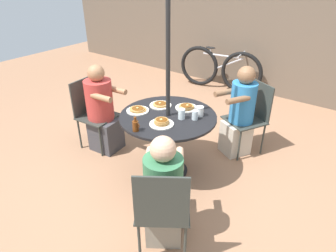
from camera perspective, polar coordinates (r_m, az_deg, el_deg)
ground_plane at (r=3.64m, az=-0.00°, el=-8.40°), size 12.00×12.00×0.00m
back_fence at (r=5.77m, az=19.02°, el=15.12°), size 10.00×0.06×1.96m
patio_table at (r=3.31m, az=-0.00°, el=0.09°), size 1.06×1.06×0.74m
umbrella_pole at (r=3.08m, az=-0.00°, el=9.37°), size 0.05×0.05×2.36m
patio_chair_north at (r=4.01m, az=-14.28°, el=3.03°), size 0.47×0.47×0.91m
diner_north at (r=3.90m, az=-12.44°, el=2.54°), size 0.51×0.37×1.14m
patio_chair_east at (r=2.43m, az=-1.06°, el=-15.24°), size 0.60×0.60×0.91m
diner_east at (r=2.58m, az=-0.84°, el=-12.94°), size 0.51×0.54×1.07m
patio_chair_south at (r=3.93m, az=15.50°, el=2.30°), size 0.59×0.59×0.91m
diner_south at (r=3.82m, az=13.51°, el=2.16°), size 0.48×0.54×1.16m
pancake_plate_a at (r=3.40m, az=3.54°, el=3.59°), size 0.25×0.25×0.05m
pancake_plate_b at (r=3.46m, az=-1.43°, el=4.08°), size 0.25×0.25×0.04m
pancake_plate_c at (r=3.05m, az=-1.24°, el=0.66°), size 0.25×0.25×0.07m
pancake_plate_d at (r=3.35m, az=-5.78°, el=3.07°), size 0.25×0.25×0.05m
syrup_bottle at (r=2.94m, az=-6.19°, el=0.08°), size 0.08×0.06×0.15m
coffee_cup at (r=3.23m, az=6.09°, el=2.81°), size 0.08×0.08×0.11m
drinking_glass_a at (r=3.16m, az=2.60°, el=2.31°), size 0.07×0.07×0.11m
drinking_glass_b at (r=3.15m, az=5.15°, el=2.09°), size 0.06×0.06×0.10m
bicycle at (r=5.92m, az=9.82°, el=10.67°), size 1.63×0.44×0.80m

